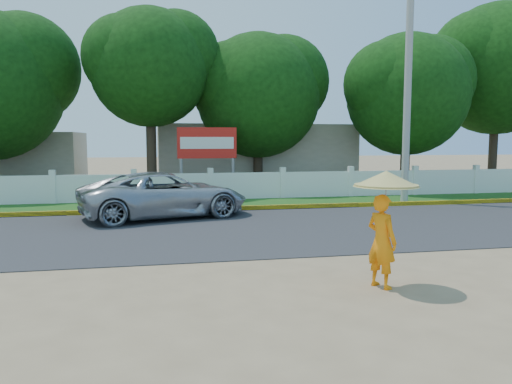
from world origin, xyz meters
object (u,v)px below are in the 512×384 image
vehicle (165,195)px  monk_with_parasol (384,212)px  utility_pole (408,85)px  billboard (207,147)px

vehicle → monk_with_parasol: monk_with_parasol is taller
utility_pole → vehicle: (-9.30, -2.08, -3.82)m
utility_pole → monk_with_parasol: (-5.90, -10.33, -3.27)m
vehicle → utility_pole: bearing=-93.4°
billboard → monk_with_parasol: bearing=-83.6°
vehicle → billboard: billboard is taller
utility_pole → monk_with_parasol: 12.34m
vehicle → billboard: bearing=-35.8°
vehicle → billboard: size_ratio=1.77×
billboard → utility_pole: bearing=-23.2°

